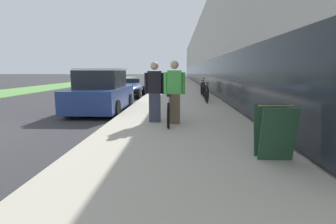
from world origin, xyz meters
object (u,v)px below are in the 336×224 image
sandwich_board_sign (274,132)px  parked_sedan_curbside (102,93)px  cruiser_bike_farthest (203,87)px  vintage_roadster_curbside (129,89)px  cruiser_bike_nearest (206,93)px  person_bystander (155,92)px  person_rider (174,92)px  bike_rack_hoop (207,92)px  tandem_bicycle (170,109)px  cruiser_bike_middle (202,89)px

sandwich_board_sign → parked_sedan_curbside: 7.41m
cruiser_bike_farthest → vintage_roadster_curbside: bearing=-162.9°
sandwich_board_sign → vintage_roadster_curbside: 12.43m
sandwich_board_sign → vintage_roadster_curbside: vintage_roadster_curbside is taller
cruiser_bike_nearest → sandwich_board_sign: size_ratio=2.07×
sandwich_board_sign → parked_sedan_curbside: size_ratio=0.22×
person_bystander → cruiser_bike_nearest: bearing=69.3°
person_rider → cruiser_bike_farthest: (1.73, 10.13, -0.45)m
person_bystander → cruiser_bike_nearest: person_bystander is taller
cruiser_bike_nearest → sandwich_board_sign: 8.42m
parked_sedan_curbside → bike_rack_hoop: bearing=21.8°
person_rider → cruiser_bike_nearest: person_rider is taller
tandem_bicycle → bike_rack_hoop: bearing=70.7°
cruiser_bike_middle → parked_sedan_curbside: 6.63m
cruiser_bike_nearest → cruiser_bike_farthest: (0.27, 4.56, 0.03)m
person_rider → cruiser_bike_farthest: bearing=80.3°
person_rider → cruiser_bike_farthest: size_ratio=0.90×
cruiser_bike_middle → parked_sedan_curbside: bearing=-131.3°
cruiser_bike_middle → cruiser_bike_farthest: size_ratio=0.98×
person_bystander → vintage_roadster_curbside: 8.81m
tandem_bicycle → vintage_roadster_curbside: vintage_roadster_curbside is taller
tandem_bicycle → cruiser_bike_nearest: (1.60, 5.24, 0.02)m
bike_rack_hoop → cruiser_bike_farthest: 5.45m
bike_rack_hoop → cruiser_bike_nearest: 0.90m
cruiser_bike_nearest → cruiser_bike_middle: (0.03, 2.38, 0.00)m
parked_sedan_curbside → sandwich_board_sign: bearing=-51.8°
person_rider → cruiser_bike_nearest: size_ratio=0.92×
bike_rack_hoop → cruiser_bike_middle: cruiser_bike_middle is taller
bike_rack_hoop → cruiser_bike_farthest: size_ratio=0.45×
person_rider → parked_sedan_curbside: 4.16m
tandem_bicycle → cruiser_bike_middle: (1.62, 7.61, 0.03)m
person_bystander → sandwich_board_sign: bearing=-53.7°
cruiser_bike_farthest → sandwich_board_sign: bearing=-90.2°
person_rider → parked_sedan_curbside: (-2.89, 2.97, -0.29)m
sandwich_board_sign → parked_sedan_curbside: parked_sedan_curbside is taller
person_rider → cruiser_bike_middle: size_ratio=0.92×
cruiser_bike_middle → person_rider: bearing=-100.6°
bike_rack_hoop → cruiser_bike_nearest: cruiser_bike_nearest is taller
person_rider → bike_rack_hoop: size_ratio=2.03×
cruiser_bike_farthest → sandwich_board_sign: cruiser_bike_farthest is taller
parked_sedan_curbside → vintage_roadster_curbside: size_ratio=0.95×
bike_rack_hoop → sandwich_board_sign: (0.31, -7.53, -0.06)m
tandem_bicycle → person_bystander: (-0.42, -0.11, 0.49)m
tandem_bicycle → vintage_roadster_curbside: (-2.74, 8.38, -0.04)m
cruiser_bike_nearest → cruiser_bike_farthest: 4.57m
tandem_bicycle → cruiser_bike_nearest: cruiser_bike_nearest is taller
person_bystander → bike_rack_hoop: bearing=66.4°
tandem_bicycle → cruiser_bike_nearest: bearing=73.0°
cruiser_bike_nearest → cruiser_bike_farthest: size_ratio=0.98×
vintage_roadster_curbside → sandwich_board_sign: bearing=-68.4°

